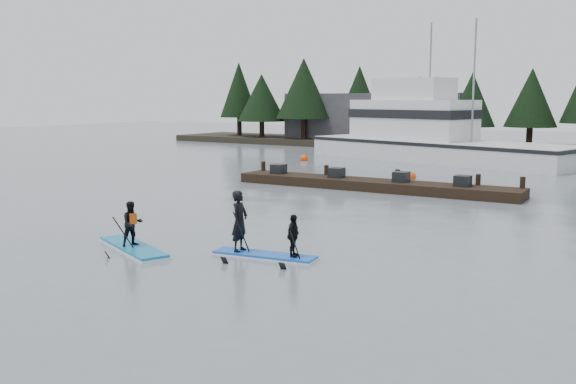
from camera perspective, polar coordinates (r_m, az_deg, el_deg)
The scene contains 10 objects.
ground at distance 19.13m, azimuth -9.83°, elevation -5.45°, with size 160.00×160.00×0.00m, color gray.
far_shore at distance 57.20m, azimuth 19.98°, elevation 3.60°, with size 70.00×8.00×0.60m, color #2D281E.
treeline at distance 57.22m, azimuth 19.97°, elevation 3.30°, with size 60.00×4.00×8.00m, color black, non-canonical shape.
waterfront_building at distance 63.52m, azimuth 8.04°, elevation 6.42°, with size 18.00×6.00×5.00m, color #4C4C51.
fishing_boat_large at distance 48.39m, azimuth 12.67°, elevation 3.80°, with size 20.96×10.64×11.11m.
floating_dock at distance 32.23m, azimuth 7.51°, elevation 0.64°, with size 14.61×1.95×0.49m, color black.
buoy_a at distance 46.94m, azimuth 1.42°, elevation 2.80°, with size 0.58×0.58×0.58m, color #F9420C.
buoy_b at distance 36.88m, azimuth 10.92°, elevation 1.14°, with size 0.52×0.52×0.52m, color #F9420C.
paddleboard_solo at distance 19.85m, azimuth -13.65°, elevation -3.67°, with size 3.53×2.11×1.89m.
paddleboard_duo at distance 18.42m, azimuth -2.58°, elevation -3.67°, with size 3.13×1.38×2.37m.
Camera 1 is at (12.65, -13.62, 4.52)m, focal length 40.00 mm.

